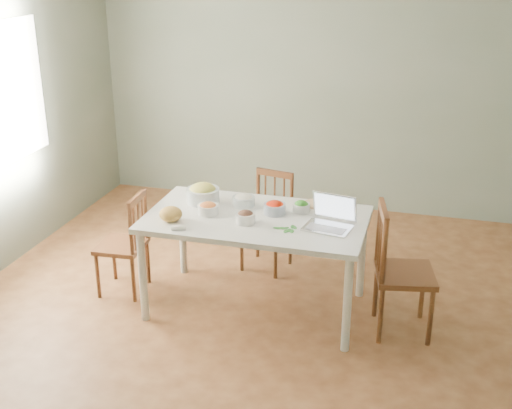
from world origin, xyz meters
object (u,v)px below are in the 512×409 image
(chair_right, at_px, (405,271))
(bread_boule, at_px, (171,214))
(chair_far, at_px, (266,223))
(bowl_squash, at_px, (203,193))
(laptop, at_px, (328,214))
(chair_left, at_px, (121,243))
(dining_table, at_px, (256,263))

(chair_right, xyz_separation_m, bread_boule, (-1.71, -0.21, 0.34))
(chair_far, distance_m, bowl_squash, 0.77)
(chair_far, height_order, laptop, laptop)
(bread_boule, height_order, bowl_squash, bowl_squash)
(chair_far, bearing_deg, laptop, -38.30)
(chair_left, height_order, bowl_squash, bowl_squash)
(chair_left, xyz_separation_m, bread_boule, (0.54, -0.22, 0.40))
(chair_right, height_order, laptop, laptop)
(chair_far, relative_size, laptop, 2.59)
(dining_table, relative_size, chair_left, 1.94)
(dining_table, xyz_separation_m, chair_far, (-0.10, 0.69, 0.04))
(dining_table, distance_m, bowl_squash, 0.70)
(dining_table, xyz_separation_m, laptop, (0.56, -0.08, 0.50))
(bowl_squash, bearing_deg, laptop, -13.96)
(chair_left, distance_m, laptop, 1.75)
(laptop, bearing_deg, bowl_squash, 176.15)
(bread_boule, distance_m, bowl_squash, 0.44)
(chair_left, bearing_deg, bowl_squash, 104.67)
(dining_table, relative_size, bowl_squash, 6.33)
(chair_far, relative_size, chair_right, 0.88)
(chair_far, xyz_separation_m, chair_right, (1.23, -0.72, 0.06))
(dining_table, height_order, bowl_squash, bowl_squash)
(chair_left, relative_size, bowl_squash, 3.27)
(dining_table, distance_m, chair_far, 0.70)
(chair_right, bearing_deg, chair_left, 78.84)
(chair_left, bearing_deg, chair_far, 121.50)
(bread_boule, bearing_deg, laptop, 8.26)
(laptop, bearing_deg, bread_boule, -161.62)
(chair_far, distance_m, laptop, 1.11)
(bread_boule, height_order, laptop, laptop)
(bread_boule, relative_size, laptop, 0.51)
(chair_right, bearing_deg, bread_boule, 86.01)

